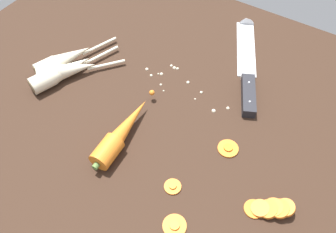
{
  "coord_description": "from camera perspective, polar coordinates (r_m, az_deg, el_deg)",
  "views": [
    {
      "loc": [
        23.3,
        -38.89,
        58.66
      ],
      "look_at": [
        0.0,
        -2.0,
        1.5
      ],
      "focal_mm": 36.99,
      "sensor_mm": 36.0,
      "label": 1
    }
  ],
  "objects": [
    {
      "name": "parsnip_front",
      "position": [
        0.83,
        -17.15,
        7.0
      ],
      "size": [
        9.54,
        22.17,
        4.0
      ],
      "color": "beige",
      "rests_on": "ground_plane"
    },
    {
      "name": "parsnip_mid_right",
      "position": [
        0.86,
        -16.8,
        8.92
      ],
      "size": [
        9.35,
        20.83,
        4.0
      ],
      "color": "beige",
      "rests_on": "ground_plane"
    },
    {
      "name": "whole_carrot",
      "position": [
        0.69,
        -7.71,
        -2.68
      ],
      "size": [
        5.19,
        21.74,
        4.2
      ],
      "color": "orange",
      "rests_on": "ground_plane"
    },
    {
      "name": "chefs_knife",
      "position": [
        0.87,
        12.84,
        9.34
      ],
      "size": [
        18.15,
        32.71,
        4.18
      ],
      "color": "silver",
      "rests_on": "ground_plane"
    },
    {
      "name": "ground_plane",
      "position": [
        0.76,
        0.81,
        -0.59
      ],
      "size": [
        120.0,
        90.0,
        4.0
      ],
      "primitive_type": "cube",
      "color": "#332116"
    },
    {
      "name": "mince_crumbs",
      "position": [
        0.8,
        2.19,
        5.67
      ],
      "size": [
        22.41,
        8.29,
        0.89
      ],
      "color": "beige",
      "rests_on": "ground_plane"
    },
    {
      "name": "carrot_slice_stray_far",
      "position": [
        0.7,
        9.88,
        -5.13
      ],
      "size": [
        4.17,
        4.17,
        0.7
      ],
      "color": "orange",
      "rests_on": "ground_plane"
    },
    {
      "name": "carrot_slice_stack",
      "position": [
        0.65,
        16.43,
        -14.32
      ],
      "size": [
        8.05,
        5.93,
        2.93
      ],
      "color": "orange",
      "rests_on": "ground_plane"
    },
    {
      "name": "carrot_slice_stray_mid",
      "position": [
        0.62,
        1.08,
        -17.5
      ],
      "size": [
        4.18,
        4.18,
        0.7
      ],
      "color": "orange",
      "rests_on": "ground_plane"
    },
    {
      "name": "carrot_slice_stray_near",
      "position": [
        0.65,
        0.77,
        -11.41
      ],
      "size": [
        3.21,
        3.21,
        0.7
      ],
      "color": "orange",
      "rests_on": "ground_plane"
    },
    {
      "name": "parsnip_mid_left",
      "position": [
        0.83,
        -16.29,
        7.27
      ],
      "size": [
        14.51,
        16.89,
        4.0
      ],
      "color": "beige",
      "rests_on": "ground_plane"
    }
  ]
}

